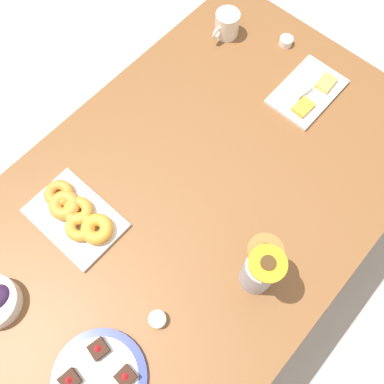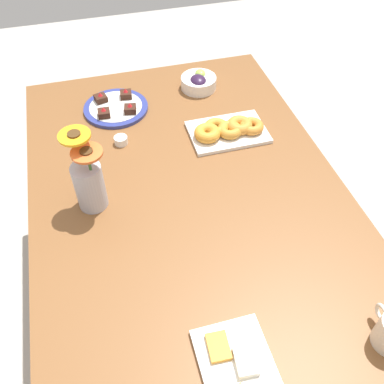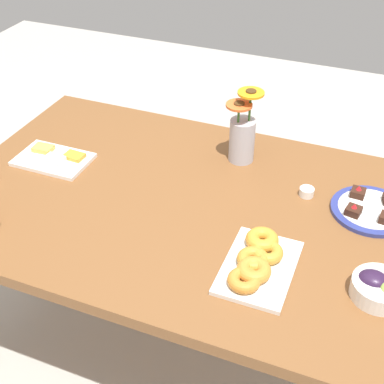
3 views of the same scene
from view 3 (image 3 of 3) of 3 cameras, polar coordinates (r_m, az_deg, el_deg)
ground_plane at (r=2.25m, az=0.00°, el=-16.15°), size 6.00×6.00×0.00m
dining_table at (r=1.77m, az=0.00°, el=-3.25°), size 1.60×1.00×0.74m
grape_bowl at (r=1.48m, az=19.27°, el=-9.59°), size 0.14×0.14×0.07m
cheese_platter at (r=1.97m, az=-14.52°, el=3.48°), size 0.26×0.17×0.03m
croissant_platter at (r=1.49m, az=6.98°, el=-7.41°), size 0.19×0.29×0.05m
jam_cup_honey at (r=1.78m, az=12.13°, el=0.04°), size 0.05×0.05×0.03m
dessert_plate at (r=1.76m, az=18.55°, el=-1.79°), size 0.25×0.25×0.05m
flower_vase at (r=1.88m, az=5.38°, el=5.95°), size 0.12×0.11×0.27m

